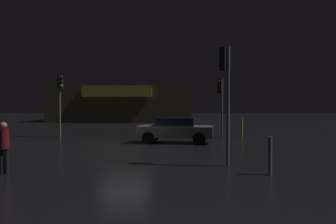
{
  "coord_description": "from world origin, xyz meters",
  "views": [
    {
      "loc": [
        3.44,
        -17.86,
        2.36
      ],
      "look_at": [
        1.77,
        7.26,
        1.67
      ],
      "focal_mm": 37.51,
      "sensor_mm": 36.0,
      "label": 1
    }
  ],
  "objects_px": {
    "store_building": "(123,104)",
    "pedestrian": "(4,144)",
    "traffic_signal_cross_right": "(60,94)",
    "traffic_signal_main": "(226,78)",
    "car_near": "(176,129)",
    "traffic_signal_opposite": "(221,93)"
  },
  "relations": [
    {
      "from": "traffic_signal_cross_right",
      "to": "pedestrian",
      "type": "distance_m",
      "value": 12.9
    },
    {
      "from": "store_building",
      "to": "traffic_signal_main",
      "type": "xyz_separation_m",
      "value": [
        9.89,
        -30.76,
        1.08
      ]
    },
    {
      "from": "traffic_signal_cross_right",
      "to": "store_building",
      "type": "bearing_deg",
      "value": 88.97
    },
    {
      "from": "traffic_signal_main",
      "to": "traffic_signal_cross_right",
      "type": "height_order",
      "value": "traffic_signal_main"
    },
    {
      "from": "traffic_signal_opposite",
      "to": "traffic_signal_cross_right",
      "type": "bearing_deg",
      "value": -178.22
    },
    {
      "from": "store_building",
      "to": "traffic_signal_main",
      "type": "distance_m",
      "value": 32.33
    },
    {
      "from": "traffic_signal_main",
      "to": "car_near",
      "type": "bearing_deg",
      "value": 106.71
    },
    {
      "from": "car_near",
      "to": "pedestrian",
      "type": "height_order",
      "value": "pedestrian"
    },
    {
      "from": "store_building",
      "to": "pedestrian",
      "type": "relative_size",
      "value": 10.1
    },
    {
      "from": "store_building",
      "to": "traffic_signal_cross_right",
      "type": "xyz_separation_m",
      "value": [
        -0.36,
        -20.31,
        0.76
      ]
    },
    {
      "from": "car_near",
      "to": "pedestrian",
      "type": "bearing_deg",
      "value": -119.52
    },
    {
      "from": "store_building",
      "to": "car_near",
      "type": "xyz_separation_m",
      "value": [
        7.71,
        -23.5,
        -1.39
      ]
    },
    {
      "from": "store_building",
      "to": "pedestrian",
      "type": "xyz_separation_m",
      "value": [
        2.47,
        -32.75,
        -1.18
      ]
    },
    {
      "from": "traffic_signal_main",
      "to": "traffic_signal_opposite",
      "type": "xyz_separation_m",
      "value": [
        0.73,
        10.79,
        -0.25
      ]
    },
    {
      "from": "traffic_signal_main",
      "to": "pedestrian",
      "type": "relative_size",
      "value": 2.56
    },
    {
      "from": "traffic_signal_main",
      "to": "car_near",
      "type": "relative_size",
      "value": 0.98
    },
    {
      "from": "store_building",
      "to": "pedestrian",
      "type": "bearing_deg",
      "value": -85.68
    },
    {
      "from": "traffic_signal_cross_right",
      "to": "car_near",
      "type": "xyz_separation_m",
      "value": [
        8.08,
        -3.19,
        -2.16
      ]
    },
    {
      "from": "car_near",
      "to": "traffic_signal_main",
      "type": "bearing_deg",
      "value": -73.29
    },
    {
      "from": "traffic_signal_cross_right",
      "to": "pedestrian",
      "type": "height_order",
      "value": "traffic_signal_cross_right"
    },
    {
      "from": "traffic_signal_opposite",
      "to": "traffic_signal_cross_right",
      "type": "xyz_separation_m",
      "value": [
        -10.98,
        -0.34,
        -0.07
      ]
    },
    {
      "from": "car_near",
      "to": "pedestrian",
      "type": "xyz_separation_m",
      "value": [
        -5.24,
        -9.25,
        0.21
      ]
    }
  ]
}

